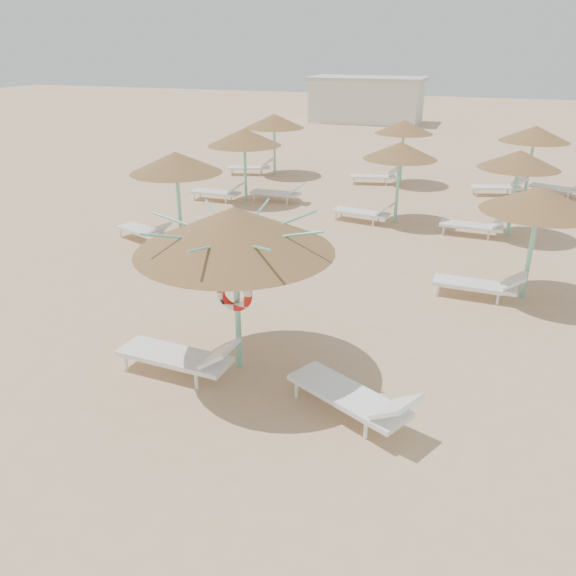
% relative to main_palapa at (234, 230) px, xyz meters
% --- Properties ---
extents(ground, '(120.00, 120.00, 0.00)m').
position_rel_main_palapa_xyz_m(ground, '(0.36, 0.39, -2.67)').
color(ground, tan).
rests_on(ground, ground).
extents(main_palapa, '(3.43, 3.43, 3.07)m').
position_rel_main_palapa_xyz_m(main_palapa, '(0.00, 0.00, 0.00)').
color(main_palapa, '#7AD3B9').
rests_on(main_palapa, ground).
extents(lounger_main_a, '(2.30, 0.79, 0.83)m').
position_rel_main_palapa_xyz_m(lounger_main_a, '(-0.85, -0.61, -2.28)').
color(lounger_main_a, white).
rests_on(lounger_main_a, ground).
extents(lounger_main_b, '(2.34, 1.61, 0.83)m').
position_rel_main_palapa_xyz_m(lounger_main_b, '(2.38, -0.78, -2.28)').
color(lounger_main_b, white).
rests_on(lounger_main_b, ground).
extents(palapa_field, '(15.04, 13.18, 2.70)m').
position_rel_main_palapa_xyz_m(palapa_field, '(-0.24, 11.15, -0.38)').
color(palapa_field, '#7AD3B9').
rests_on(palapa_field, ground).
extents(service_hut, '(8.40, 4.40, 3.25)m').
position_rel_main_palapa_xyz_m(service_hut, '(-5.64, 35.39, -1.03)').
color(service_hut, silver).
rests_on(service_hut, ground).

